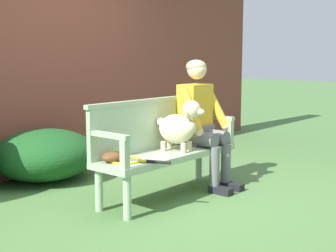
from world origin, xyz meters
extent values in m
plane|color=#4C753D|center=(0.00, 0.00, 0.00)|extent=(40.00, 40.00, 0.00)
cube|color=brown|center=(0.00, 1.86, 1.38)|extent=(8.00, 0.30, 2.76)
ellipsoid|color=#194C1E|center=(-0.39, 1.45, 0.28)|extent=(1.16, 1.10, 0.56)
cube|color=#9EB793|center=(0.00, 0.00, 0.41)|extent=(1.61, 0.47, 0.06)
cylinder|color=#9EB793|center=(-0.72, -0.18, 0.19)|extent=(0.07, 0.07, 0.38)
cylinder|color=#9EB793|center=(0.72, -0.18, 0.19)|extent=(0.07, 0.07, 0.38)
cylinder|color=#9EB793|center=(-0.72, 0.18, 0.19)|extent=(0.07, 0.07, 0.38)
cylinder|color=#9EB793|center=(0.72, 0.18, 0.19)|extent=(0.07, 0.07, 0.38)
cube|color=#9EB793|center=(0.00, 0.21, 0.67)|extent=(1.61, 0.05, 0.46)
cube|color=#9EB793|center=(0.00, 0.21, 0.92)|extent=(1.65, 0.06, 0.04)
cube|color=#9EB793|center=(-0.76, -0.20, 0.56)|extent=(0.06, 0.06, 0.24)
cube|color=#9EB793|center=(-0.76, 0.00, 0.70)|extent=(0.06, 0.47, 0.04)
cube|color=#9EB793|center=(0.76, -0.20, 0.56)|extent=(0.06, 0.06, 0.24)
cube|color=#9EB793|center=(0.76, 0.00, 0.70)|extent=(0.06, 0.47, 0.04)
cube|color=black|center=(0.41, -0.34, 0.04)|extent=(0.10, 0.24, 0.07)
cylinder|color=slate|center=(0.41, -0.26, 0.27)|extent=(0.10, 0.10, 0.39)
cylinder|color=slate|center=(0.41, -0.10, 0.52)|extent=(0.15, 0.31, 0.15)
cube|color=black|center=(0.61, -0.34, 0.04)|extent=(0.10, 0.24, 0.07)
cylinder|color=slate|center=(0.61, -0.26, 0.27)|extent=(0.10, 0.10, 0.39)
cylinder|color=slate|center=(0.61, -0.10, 0.52)|extent=(0.15, 0.31, 0.15)
cube|color=slate|center=(0.51, 0.05, 0.54)|extent=(0.32, 0.24, 0.20)
cube|color=gold|center=(0.51, 0.07, 0.80)|extent=(0.34, 0.22, 0.52)
cylinder|color=gold|center=(0.30, -0.04, 0.82)|extent=(0.14, 0.32, 0.44)
sphere|color=beige|center=(0.28, -0.16, 0.62)|extent=(0.09, 0.09, 0.09)
cylinder|color=gold|center=(0.72, -0.04, 0.82)|extent=(0.14, 0.32, 0.44)
sphere|color=beige|center=(0.74, -0.16, 0.62)|extent=(0.09, 0.09, 0.09)
sphere|color=beige|center=(0.51, 0.05, 1.21)|extent=(0.20, 0.20, 0.20)
ellipsoid|color=tan|center=(0.51, 0.06, 1.24)|extent=(0.21, 0.21, 0.14)
cylinder|color=beige|center=(0.05, -0.15, 0.49)|extent=(0.05, 0.05, 0.09)
cylinder|color=beige|center=(0.18, -0.12, 0.49)|extent=(0.05, 0.05, 0.09)
cylinder|color=beige|center=(0.00, 0.06, 0.49)|extent=(0.05, 0.05, 0.09)
cylinder|color=beige|center=(0.13, 0.09, 0.49)|extent=(0.05, 0.05, 0.09)
ellipsoid|color=beige|center=(0.09, -0.03, 0.66)|extent=(0.31, 0.40, 0.28)
sphere|color=beige|center=(0.12, -0.15, 0.68)|extent=(0.16, 0.16, 0.16)
sphere|color=beige|center=(0.13, -0.18, 0.85)|extent=(0.18, 0.18, 0.18)
ellipsoid|color=beige|center=(0.15, -0.26, 0.83)|extent=(0.09, 0.12, 0.07)
ellipsoid|color=beige|center=(0.05, -0.19, 0.84)|extent=(0.06, 0.05, 0.13)
ellipsoid|color=beige|center=(0.20, -0.15, 0.84)|extent=(0.06, 0.05, 0.13)
sphere|color=beige|center=(0.05, 0.13, 0.71)|extent=(0.08, 0.08, 0.08)
torus|color=yellow|center=(-0.55, 0.02, 0.45)|extent=(0.38, 0.38, 0.02)
cylinder|color=silver|center=(-0.55, 0.02, 0.45)|extent=(0.25, 0.25, 0.00)
cube|color=yellow|center=(-0.49, -0.14, 0.46)|extent=(0.06, 0.08, 0.02)
cylinder|color=black|center=(-0.43, -0.26, 0.46)|extent=(0.11, 0.21, 0.03)
ellipsoid|color=brown|center=(-0.64, 0.08, 0.49)|extent=(0.23, 0.19, 0.09)
camera|label=1|loc=(-3.44, -2.97, 1.37)|focal=51.74mm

